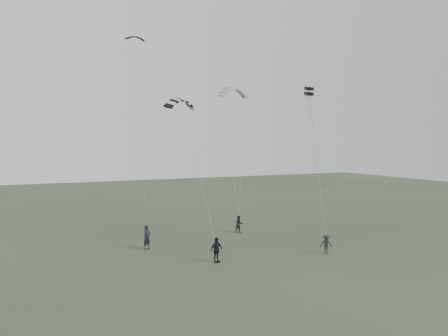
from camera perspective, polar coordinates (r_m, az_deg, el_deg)
name	(u,v)px	position (r m, az deg, el deg)	size (l,w,h in m)	color
ground	(246,260)	(32.73, 2.85, -11.89)	(140.00, 140.00, 0.00)	#32412A
flyer_left	(147,237)	(36.01, -10.03, -8.90)	(0.72, 0.47, 1.97)	black
flyer_right	(239,224)	(41.87, 1.98, -7.36)	(0.79, 0.61, 1.62)	black
flyer_center	(216,250)	(31.78, -1.01, -10.64)	(1.08, 0.45, 1.84)	black
flyer_far	(326,244)	(35.18, 13.20, -9.65)	(0.95, 0.55, 1.48)	#232327
kite_dark_small	(135,37)	(39.40, -11.55, 16.43)	(1.61, 0.48, 0.52)	black
kite_pale_large	(234,89)	(49.16, 1.29, 10.31)	(3.54, 0.80, 1.49)	#B1B4B6
kite_striped	(180,100)	(34.57, -5.70, 8.88)	(2.90, 0.73, 1.15)	black
kite_box	(309,91)	(38.48, 11.04, 9.82)	(0.60, 0.60, 0.70)	black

